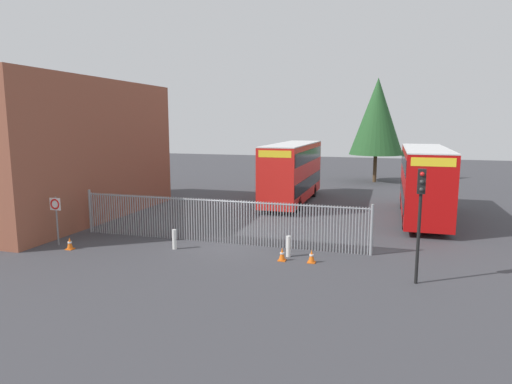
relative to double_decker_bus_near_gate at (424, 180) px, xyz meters
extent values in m
plane|color=#3D3D42|center=(-9.37, -0.98, -2.42)|extent=(100.00, 100.00, 0.00)
cube|color=brown|center=(-22.98, -5.88, 1.84)|extent=(9.38, 14.93, 8.53)
cylinder|color=gray|center=(-17.62, -8.98, -1.32)|extent=(0.06, 0.06, 2.20)
cylinder|color=gray|center=(-17.48, -8.98, -1.32)|extent=(0.06, 0.06, 2.20)
cylinder|color=gray|center=(-17.34, -8.98, -1.32)|extent=(0.06, 0.06, 2.20)
cylinder|color=gray|center=(-17.20, -8.98, -1.32)|extent=(0.06, 0.06, 2.20)
cylinder|color=gray|center=(-17.05, -8.98, -1.32)|extent=(0.06, 0.06, 2.20)
cylinder|color=gray|center=(-16.91, -8.98, -1.32)|extent=(0.06, 0.06, 2.20)
cylinder|color=gray|center=(-16.77, -8.98, -1.32)|extent=(0.06, 0.06, 2.20)
cylinder|color=gray|center=(-16.63, -8.98, -1.32)|extent=(0.06, 0.06, 2.20)
cylinder|color=gray|center=(-16.49, -8.98, -1.32)|extent=(0.06, 0.06, 2.20)
cylinder|color=gray|center=(-16.35, -8.98, -1.32)|extent=(0.06, 0.06, 2.20)
cylinder|color=gray|center=(-16.21, -8.98, -1.32)|extent=(0.06, 0.06, 2.20)
cylinder|color=gray|center=(-16.07, -8.98, -1.32)|extent=(0.06, 0.06, 2.20)
cylinder|color=gray|center=(-15.93, -8.98, -1.32)|extent=(0.06, 0.06, 2.20)
cylinder|color=gray|center=(-15.79, -8.98, -1.32)|extent=(0.06, 0.06, 2.20)
cylinder|color=gray|center=(-15.65, -8.98, -1.32)|extent=(0.06, 0.06, 2.20)
cylinder|color=gray|center=(-15.51, -8.98, -1.32)|extent=(0.06, 0.06, 2.20)
cylinder|color=gray|center=(-15.37, -8.98, -1.32)|extent=(0.06, 0.06, 2.20)
cylinder|color=gray|center=(-15.23, -8.98, -1.32)|extent=(0.06, 0.06, 2.20)
cylinder|color=gray|center=(-15.09, -8.98, -1.32)|extent=(0.06, 0.06, 2.20)
cylinder|color=gray|center=(-14.95, -8.98, -1.32)|extent=(0.06, 0.06, 2.20)
cylinder|color=gray|center=(-14.81, -8.98, -1.32)|extent=(0.06, 0.06, 2.20)
cylinder|color=gray|center=(-14.67, -8.98, -1.32)|extent=(0.06, 0.06, 2.20)
cylinder|color=gray|center=(-14.52, -8.98, -1.32)|extent=(0.06, 0.06, 2.20)
cylinder|color=gray|center=(-14.38, -8.98, -1.32)|extent=(0.06, 0.06, 2.20)
cylinder|color=gray|center=(-14.24, -8.98, -1.32)|extent=(0.06, 0.06, 2.20)
cylinder|color=gray|center=(-14.10, -8.98, -1.32)|extent=(0.06, 0.06, 2.20)
cylinder|color=gray|center=(-13.96, -8.98, -1.32)|extent=(0.06, 0.06, 2.20)
cylinder|color=gray|center=(-13.82, -8.98, -1.32)|extent=(0.06, 0.06, 2.20)
cylinder|color=gray|center=(-13.68, -8.98, -1.32)|extent=(0.06, 0.06, 2.20)
cylinder|color=gray|center=(-13.54, -8.98, -1.32)|extent=(0.06, 0.06, 2.20)
cylinder|color=gray|center=(-13.40, -8.98, -1.32)|extent=(0.06, 0.06, 2.20)
cylinder|color=gray|center=(-13.26, -8.98, -1.32)|extent=(0.06, 0.06, 2.20)
cylinder|color=gray|center=(-13.12, -8.98, -1.32)|extent=(0.06, 0.06, 2.20)
cylinder|color=gray|center=(-12.98, -8.98, -1.32)|extent=(0.06, 0.06, 2.20)
cylinder|color=gray|center=(-12.84, -8.98, -1.32)|extent=(0.06, 0.06, 2.20)
cylinder|color=gray|center=(-12.70, -8.98, -1.32)|extent=(0.06, 0.06, 2.20)
cylinder|color=gray|center=(-12.56, -8.98, -1.32)|extent=(0.06, 0.06, 2.20)
cylinder|color=gray|center=(-12.42, -8.98, -1.32)|extent=(0.06, 0.06, 2.20)
cylinder|color=gray|center=(-12.28, -8.98, -1.32)|extent=(0.06, 0.06, 2.20)
cylinder|color=gray|center=(-12.14, -8.98, -1.32)|extent=(0.06, 0.06, 2.20)
cylinder|color=gray|center=(-11.99, -8.98, -1.32)|extent=(0.06, 0.06, 2.20)
cylinder|color=gray|center=(-11.85, -8.98, -1.32)|extent=(0.06, 0.06, 2.20)
cylinder|color=gray|center=(-11.71, -8.98, -1.32)|extent=(0.06, 0.06, 2.20)
cylinder|color=gray|center=(-11.57, -8.98, -1.32)|extent=(0.06, 0.06, 2.20)
cylinder|color=gray|center=(-11.43, -8.98, -1.32)|extent=(0.06, 0.06, 2.20)
cylinder|color=gray|center=(-11.29, -8.98, -1.32)|extent=(0.06, 0.06, 2.20)
cylinder|color=gray|center=(-11.15, -8.98, -1.32)|extent=(0.06, 0.06, 2.20)
cylinder|color=gray|center=(-11.01, -8.98, -1.32)|extent=(0.06, 0.06, 2.20)
cylinder|color=gray|center=(-10.87, -8.98, -1.32)|extent=(0.06, 0.06, 2.20)
cylinder|color=gray|center=(-10.73, -8.98, -1.32)|extent=(0.06, 0.06, 2.20)
cylinder|color=gray|center=(-10.59, -8.98, -1.32)|extent=(0.06, 0.06, 2.20)
cylinder|color=gray|center=(-10.45, -8.98, -1.32)|extent=(0.06, 0.06, 2.20)
cylinder|color=gray|center=(-10.31, -8.98, -1.32)|extent=(0.06, 0.06, 2.20)
cylinder|color=gray|center=(-10.17, -8.98, -1.32)|extent=(0.06, 0.06, 2.20)
cylinder|color=gray|center=(-10.03, -8.98, -1.32)|extent=(0.06, 0.06, 2.20)
cylinder|color=gray|center=(-9.89, -8.98, -1.32)|extent=(0.06, 0.06, 2.20)
cylinder|color=gray|center=(-9.75, -8.98, -1.32)|extent=(0.06, 0.06, 2.20)
cylinder|color=gray|center=(-9.61, -8.98, -1.32)|extent=(0.06, 0.06, 2.20)
cylinder|color=gray|center=(-9.46, -8.98, -1.32)|extent=(0.06, 0.06, 2.20)
cylinder|color=gray|center=(-9.32, -8.98, -1.32)|extent=(0.06, 0.06, 2.20)
cylinder|color=gray|center=(-9.18, -8.98, -1.32)|extent=(0.06, 0.06, 2.20)
cylinder|color=gray|center=(-9.04, -8.98, -1.32)|extent=(0.06, 0.06, 2.20)
cylinder|color=gray|center=(-8.90, -8.98, -1.32)|extent=(0.06, 0.06, 2.20)
cylinder|color=gray|center=(-8.76, -8.98, -1.32)|extent=(0.06, 0.06, 2.20)
cylinder|color=gray|center=(-8.62, -8.98, -1.32)|extent=(0.06, 0.06, 2.20)
cylinder|color=gray|center=(-8.48, -8.98, -1.32)|extent=(0.06, 0.06, 2.20)
cylinder|color=gray|center=(-8.34, -8.98, -1.32)|extent=(0.06, 0.06, 2.20)
cylinder|color=gray|center=(-8.20, -8.98, -1.32)|extent=(0.06, 0.06, 2.20)
cylinder|color=gray|center=(-8.06, -8.98, -1.32)|extent=(0.06, 0.06, 2.20)
cylinder|color=gray|center=(-7.92, -8.98, -1.32)|extent=(0.06, 0.06, 2.20)
cylinder|color=gray|center=(-7.78, -8.98, -1.32)|extent=(0.06, 0.06, 2.20)
cylinder|color=gray|center=(-7.64, -8.98, -1.32)|extent=(0.06, 0.06, 2.20)
cylinder|color=gray|center=(-7.50, -8.98, -1.32)|extent=(0.06, 0.06, 2.20)
cylinder|color=gray|center=(-7.36, -8.98, -1.32)|extent=(0.06, 0.06, 2.20)
cylinder|color=gray|center=(-7.22, -8.98, -1.32)|extent=(0.06, 0.06, 2.20)
cylinder|color=gray|center=(-7.08, -8.98, -1.32)|extent=(0.06, 0.06, 2.20)
cylinder|color=gray|center=(-6.93, -8.98, -1.32)|extent=(0.06, 0.06, 2.20)
cylinder|color=gray|center=(-6.79, -8.98, -1.32)|extent=(0.06, 0.06, 2.20)
cylinder|color=gray|center=(-6.65, -8.98, -1.32)|extent=(0.06, 0.06, 2.20)
cylinder|color=gray|center=(-6.51, -8.98, -1.32)|extent=(0.06, 0.06, 2.20)
cylinder|color=gray|center=(-6.37, -8.98, -1.32)|extent=(0.06, 0.06, 2.20)
cylinder|color=gray|center=(-6.23, -8.98, -1.32)|extent=(0.06, 0.06, 2.20)
cylinder|color=gray|center=(-6.09, -8.98, -1.32)|extent=(0.06, 0.06, 2.20)
cylinder|color=gray|center=(-5.95, -8.98, -1.32)|extent=(0.06, 0.06, 2.20)
cylinder|color=gray|center=(-5.81, -8.98, -1.32)|extent=(0.06, 0.06, 2.20)
cylinder|color=gray|center=(-5.67, -8.98, -1.32)|extent=(0.06, 0.06, 2.20)
cylinder|color=gray|center=(-5.53, -8.98, -1.32)|extent=(0.06, 0.06, 2.20)
cylinder|color=gray|center=(-5.39, -8.98, -1.32)|extent=(0.06, 0.06, 2.20)
cylinder|color=gray|center=(-5.25, -8.98, -1.32)|extent=(0.06, 0.06, 2.20)
cylinder|color=gray|center=(-5.11, -8.98, -1.32)|extent=(0.06, 0.06, 2.20)
cylinder|color=gray|center=(-4.97, -8.98, -1.32)|extent=(0.06, 0.06, 2.20)
cylinder|color=gray|center=(-4.83, -8.98, -1.32)|extent=(0.06, 0.06, 2.20)
cylinder|color=gray|center=(-4.69, -8.98, -1.32)|extent=(0.06, 0.06, 2.20)
cylinder|color=gray|center=(-4.55, -8.98, -1.32)|extent=(0.06, 0.06, 2.20)
cylinder|color=gray|center=(-4.40, -8.98, -1.32)|extent=(0.06, 0.06, 2.20)
cylinder|color=gray|center=(-4.26, -8.98, -1.32)|extent=(0.06, 0.06, 2.20)
cylinder|color=gray|center=(-4.12, -8.98, -1.32)|extent=(0.06, 0.06, 2.20)
cylinder|color=gray|center=(-3.98, -8.98, -1.32)|extent=(0.06, 0.06, 2.20)
cylinder|color=gray|center=(-3.84, -8.98, -1.32)|extent=(0.06, 0.06, 2.20)
cylinder|color=gray|center=(-3.70, -8.98, -1.32)|extent=(0.06, 0.06, 2.20)
cylinder|color=gray|center=(-3.56, -8.98, -1.32)|extent=(0.06, 0.06, 2.20)
cylinder|color=gray|center=(-3.42, -8.98, -1.32)|extent=(0.06, 0.06, 2.20)
cylinder|color=gray|center=(-3.28, -8.98, -1.32)|extent=(0.06, 0.06, 2.20)
cylinder|color=gray|center=(-3.14, -8.98, -1.32)|extent=(0.06, 0.06, 2.20)
cylinder|color=gray|center=(-3.00, -8.98, -1.32)|extent=(0.06, 0.06, 2.20)
cylinder|color=gray|center=(-2.86, -8.98, -1.32)|extent=(0.06, 0.06, 2.20)
cylinder|color=gray|center=(-2.72, -8.98, -1.32)|extent=(0.06, 0.06, 2.20)
cylinder|color=gray|center=(-10.17, -8.98, -0.30)|extent=(14.90, 0.07, 0.07)
cylinder|color=gray|center=(-17.62, -8.98, -1.25)|extent=(0.14, 0.14, 2.35)
cylinder|color=gray|center=(-2.72, -8.98, -1.25)|extent=(0.14, 0.14, 2.35)
cube|color=#B70C0C|center=(0.00, 0.01, -0.07)|extent=(2.50, 10.80, 4.00)
cube|color=black|center=(0.00, 0.01, -0.87)|extent=(2.54, 10.37, 0.90)
cube|color=black|center=(0.00, 0.01, 1.13)|extent=(2.54, 10.37, 0.90)
cube|color=yellow|center=(0.00, -5.34, 1.58)|extent=(2.12, 0.12, 0.44)
cube|color=silver|center=(0.00, 0.01, 1.96)|extent=(2.50, 10.80, 0.08)
cylinder|color=black|center=(-1.10, -3.34, -1.90)|extent=(0.30, 1.04, 1.04)
cylinder|color=black|center=(1.10, -3.34, -1.90)|extent=(0.30, 1.04, 1.04)
cylinder|color=black|center=(-1.10, 2.98, -1.90)|extent=(0.30, 1.04, 1.04)
cylinder|color=black|center=(1.10, 2.98, -1.90)|extent=(0.30, 1.04, 1.04)
cube|color=red|center=(-9.01, 3.25, -0.07)|extent=(2.50, 10.80, 4.00)
cube|color=black|center=(-9.01, 3.25, -0.87)|extent=(2.54, 10.37, 0.90)
cube|color=black|center=(-9.01, 3.25, 1.13)|extent=(2.54, 10.37, 0.90)
cube|color=yellow|center=(-9.01, -2.10, 1.58)|extent=(2.12, 0.12, 0.44)
cube|color=silver|center=(-9.01, 3.25, 1.96)|extent=(2.50, 10.80, 0.08)
cylinder|color=black|center=(-10.11, -0.10, -1.90)|extent=(0.30, 1.04, 1.04)
cylinder|color=black|center=(-7.91, -0.10, -1.90)|extent=(0.30, 1.04, 1.04)
cylinder|color=black|center=(-10.11, 6.22, -1.90)|extent=(0.30, 1.04, 1.04)
cylinder|color=black|center=(-7.91, 6.22, -1.90)|extent=(0.30, 1.04, 1.04)
cylinder|color=silver|center=(-11.69, -10.67, -1.95)|extent=(0.20, 0.20, 0.95)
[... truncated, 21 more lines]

